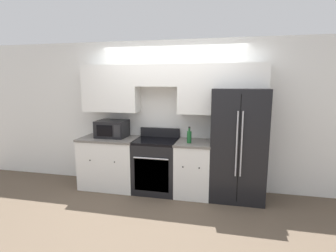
# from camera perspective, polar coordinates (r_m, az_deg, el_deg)

# --- Properties ---
(ground_plane) EXTENTS (12.00, 12.00, 0.00)m
(ground_plane) POSITION_cam_1_polar(r_m,az_deg,el_deg) (4.44, -0.90, -15.59)
(ground_plane) COLOR brown
(wall_back) EXTENTS (8.00, 0.39, 2.60)m
(wall_back) POSITION_cam_1_polar(r_m,az_deg,el_deg) (4.60, 0.89, 4.56)
(wall_back) COLOR white
(wall_back) RESTS_ON ground_plane
(lower_cabinets_left) EXTENTS (1.02, 0.64, 0.91)m
(lower_cabinets_left) POSITION_cam_1_polar(r_m,az_deg,el_deg) (4.89, -12.47, -7.69)
(lower_cabinets_left) COLOR white
(lower_cabinets_left) RESTS_ON ground_plane
(lower_cabinets_right) EXTENTS (0.59, 0.64, 0.91)m
(lower_cabinets_right) POSITION_cam_1_polar(r_m,az_deg,el_deg) (4.48, 5.54, -9.10)
(lower_cabinets_right) COLOR white
(lower_cabinets_right) RESTS_ON ground_plane
(oven_range) EXTENTS (0.72, 0.65, 1.07)m
(oven_range) POSITION_cam_1_polar(r_m,az_deg,el_deg) (4.60, -2.58, -8.52)
(oven_range) COLOR black
(oven_range) RESTS_ON ground_plane
(refrigerator) EXTENTS (0.85, 0.72, 1.79)m
(refrigerator) POSITION_cam_1_polar(r_m,az_deg,el_deg) (4.37, 14.97, -3.90)
(refrigerator) COLOR black
(refrigerator) RESTS_ON ground_plane
(microwave) EXTENTS (0.52, 0.42, 0.30)m
(microwave) POSITION_cam_1_polar(r_m,az_deg,el_deg) (4.80, -12.08, -0.59)
(microwave) COLOR black
(microwave) RESTS_ON lower_cabinets_left
(bottle) EXTENTS (0.07, 0.07, 0.27)m
(bottle) POSITION_cam_1_polar(r_m,az_deg,el_deg) (4.25, 4.64, -2.30)
(bottle) COLOR #195928
(bottle) RESTS_ON lower_cabinets_right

